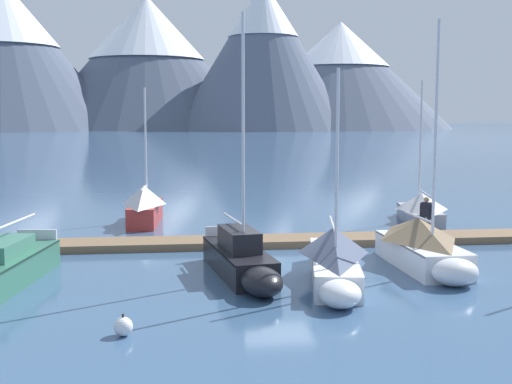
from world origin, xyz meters
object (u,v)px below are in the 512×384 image
at_px(sailboat_second_berth, 0,269).
at_px(person_on_dock, 426,214).
at_px(mooring_buoy_channel_marker, 123,327).
at_px(sailboat_mid_dock_port, 145,205).
at_px(sailboat_far_berth, 334,256).
at_px(sailboat_mid_dock_starboard, 242,260).
at_px(sailboat_outer_slip, 423,245).
at_px(sailboat_end_of_dock, 420,208).

relative_size(sailboat_second_berth, person_on_dock, 4.69).
bearing_deg(sailboat_second_berth, mooring_buoy_channel_marker, -50.98).
xyz_separation_m(sailboat_mid_dock_port, sailboat_far_berth, (6.60, -12.45, -0.13)).
xyz_separation_m(sailboat_mid_dock_starboard, sailboat_far_berth, (2.96, -0.70, 0.18)).
distance_m(sailboat_mid_dock_starboard, mooring_buoy_channel_marker, 6.51).
bearing_deg(sailboat_second_berth, sailboat_outer_slip, 3.74).
bearing_deg(mooring_buoy_channel_marker, sailboat_outer_slip, 31.05).
bearing_deg(sailboat_second_berth, sailboat_far_berth, -2.01).
relative_size(sailboat_second_berth, sailboat_far_berth, 1.12).
bearing_deg(sailboat_outer_slip, sailboat_second_berth, -176.26).
distance_m(sailboat_second_berth, sailboat_mid_dock_starboard, 7.70).
height_order(person_on_dock, mooring_buoy_channel_marker, person_on_dock).
bearing_deg(person_on_dock, sailboat_mid_dock_port, 150.26).
bearing_deg(mooring_buoy_channel_marker, sailboat_second_berth, 129.02).
bearing_deg(sailboat_outer_slip, sailboat_end_of_dock, 69.65).
height_order(sailboat_mid_dock_starboard, sailboat_outer_slip, sailboat_mid_dock_starboard).
distance_m(sailboat_second_berth, sailboat_outer_slip, 14.25).
xyz_separation_m(sailboat_second_berth, sailboat_far_berth, (10.65, -0.37, 0.20)).
xyz_separation_m(sailboat_far_berth, mooring_buoy_channel_marker, (-6.50, -4.76, -0.56)).
bearing_deg(person_on_dock, sailboat_second_berth, -161.87).
bearing_deg(sailboat_end_of_dock, sailboat_mid_dock_port, 174.08).
distance_m(sailboat_mid_dock_starboard, sailboat_end_of_dock, 14.47).
distance_m(sailboat_far_berth, sailboat_outer_slip, 3.79).
bearing_deg(person_on_dock, sailboat_far_berth, -133.68).
distance_m(sailboat_second_berth, sailboat_mid_dock_port, 12.74).
height_order(sailboat_far_berth, person_on_dock, sailboat_far_berth).
height_order(sailboat_second_berth, sailboat_mid_dock_port, sailboat_second_berth).
height_order(sailboat_second_berth, sailboat_outer_slip, sailboat_outer_slip).
relative_size(sailboat_second_berth, sailboat_end_of_dock, 1.11).
bearing_deg(sailboat_outer_slip, mooring_buoy_channel_marker, -148.95).
relative_size(sailboat_end_of_dock, mooring_buoy_channel_marker, 12.76).
relative_size(sailboat_end_of_dock, person_on_dock, 4.22).
height_order(sailboat_end_of_dock, mooring_buoy_channel_marker, sailboat_end_of_dock).
bearing_deg(sailboat_mid_dock_starboard, mooring_buoy_channel_marker, -122.95).
xyz_separation_m(sailboat_far_berth, person_on_dock, (5.36, 5.62, 0.46)).
height_order(sailboat_outer_slip, mooring_buoy_channel_marker, sailboat_outer_slip).
relative_size(person_on_dock, mooring_buoy_channel_marker, 3.02).
relative_size(sailboat_second_berth, sailboat_outer_slip, 0.92).
height_order(sailboat_end_of_dock, person_on_dock, sailboat_end_of_dock).
relative_size(sailboat_outer_slip, mooring_buoy_channel_marker, 15.32).
height_order(sailboat_mid_dock_starboard, sailboat_end_of_dock, sailboat_mid_dock_starboard).
bearing_deg(sailboat_mid_dock_starboard, sailboat_end_of_dock, 45.55).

